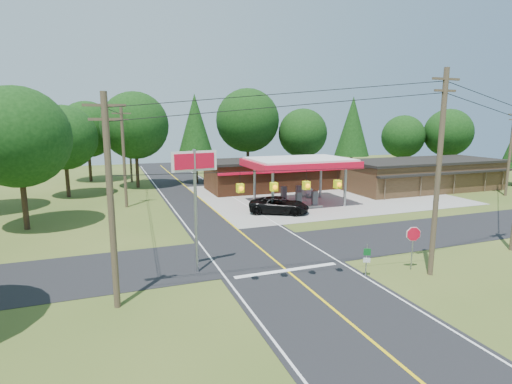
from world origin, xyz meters
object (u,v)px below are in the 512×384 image
object	(u,v)px
gas_canopy	(299,164)
big_stop_sign	(195,181)
octagonal_stop_sign	(413,237)
suv_car	(279,205)
sedan_car	(306,191)

from	to	relation	value
gas_canopy	big_stop_sign	bearing A→B (deg)	-133.01
gas_canopy	octagonal_stop_sign	bearing A→B (deg)	-96.00
suv_car	sedan_car	distance (m)	9.59
sedan_car	octagonal_stop_sign	xyz separation A→B (m)	(-5.00, -23.01, 1.40)
sedan_car	gas_canopy	bearing A→B (deg)	-126.34
big_stop_sign	sedan_car	bearing A→B (deg)	48.20
suv_car	sedan_car	size ratio (longest dim) A/B	1.64
octagonal_stop_sign	sedan_car	bearing A→B (deg)	77.74
sedan_car	big_stop_sign	size ratio (longest dim) A/B	0.48
big_stop_sign	octagonal_stop_sign	distance (m)	13.10
gas_canopy	octagonal_stop_sign	distance (m)	19.26
suv_car	big_stop_sign	world-z (taller)	big_stop_sign
gas_canopy	suv_car	world-z (taller)	gas_canopy
sedan_car	suv_car	bearing A→B (deg)	-132.57
gas_canopy	octagonal_stop_sign	xyz separation A→B (m)	(-2.00, -19.01, -2.28)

